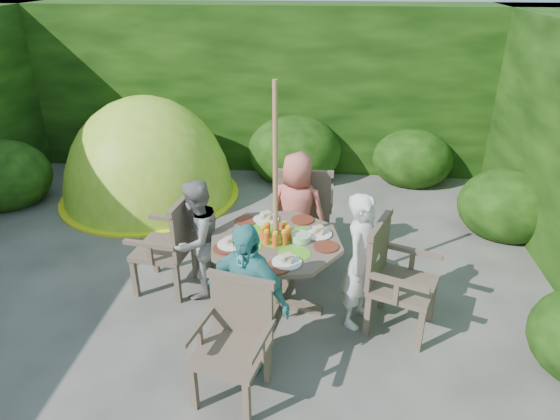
# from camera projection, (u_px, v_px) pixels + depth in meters

# --- Properties ---
(ground) EXTENTS (60.00, 60.00, 0.00)m
(ground) POSITION_uv_depth(u_px,v_px,m) (209.00, 301.00, 4.98)
(ground) COLOR #43413C
(ground) RESTS_ON ground
(hedge_enclosure) EXTENTS (9.00, 9.00, 2.50)m
(hedge_enclosure) POSITION_uv_depth(u_px,v_px,m) (229.00, 139.00, 5.61)
(hedge_enclosure) COLOR black
(hedge_enclosure) RESTS_ON ground
(patio_table) EXTENTS (1.48, 1.48, 0.89)m
(patio_table) POSITION_uv_depth(u_px,v_px,m) (276.00, 251.00, 4.64)
(patio_table) COLOR #493B2F
(patio_table) RESTS_ON ground
(parasol_pole) EXTENTS (0.05, 0.05, 2.20)m
(parasol_pole) POSITION_uv_depth(u_px,v_px,m) (275.00, 205.00, 4.43)
(parasol_pole) COLOR #9A693D
(parasol_pole) RESTS_ON ground
(garden_chair_right) EXTENTS (0.71, 0.75, 1.01)m
(garden_chair_right) POSITION_uv_depth(u_px,v_px,m) (394.00, 276.00, 4.42)
(garden_chair_right) COLOR #493B2F
(garden_chair_right) RESTS_ON ground
(garden_chair_left) EXTENTS (0.59, 0.65, 0.98)m
(garden_chair_left) POSITION_uv_depth(u_px,v_px,m) (171.00, 243.00, 4.96)
(garden_chair_left) COLOR #493B2F
(garden_chair_left) RESTS_ON ground
(garden_chair_back) EXTENTS (0.62, 0.56, 1.04)m
(garden_chair_back) POSITION_uv_depth(u_px,v_px,m) (305.00, 208.00, 5.60)
(garden_chair_back) COLOR #493B2F
(garden_chair_back) RESTS_ON ground
(garden_chair_front) EXTENTS (0.65, 0.60, 0.92)m
(garden_chair_front) POSITION_uv_depth(u_px,v_px,m) (235.00, 338.00, 3.75)
(garden_chair_front) COLOR #493B2F
(garden_chair_front) RESTS_ON ground
(child_right) EXTENTS (0.49, 0.56, 1.30)m
(child_right) POSITION_uv_depth(u_px,v_px,m) (362.00, 261.00, 4.43)
(child_right) COLOR silver
(child_right) RESTS_ON ground
(child_left) EXTENTS (0.65, 0.72, 1.23)m
(child_left) POSITION_uv_depth(u_px,v_px,m) (197.00, 240.00, 4.84)
(child_left) COLOR gray
(child_left) RESTS_ON ground
(child_back) EXTENTS (0.71, 0.55, 1.30)m
(child_back) POSITION_uv_depth(u_px,v_px,m) (297.00, 211.00, 5.32)
(child_back) COLOR #D56458
(child_back) RESTS_ON ground
(child_front) EXTENTS (0.83, 0.62, 1.31)m
(child_front) POSITION_uv_depth(u_px,v_px,m) (247.00, 298.00, 3.94)
(child_front) COLOR teal
(child_front) RESTS_ON ground
(dome_tent) EXTENTS (2.90, 2.90, 2.88)m
(dome_tent) POSITION_uv_depth(u_px,v_px,m) (152.00, 196.00, 7.22)
(dome_tent) COLOR #93BE24
(dome_tent) RESTS_ON ground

